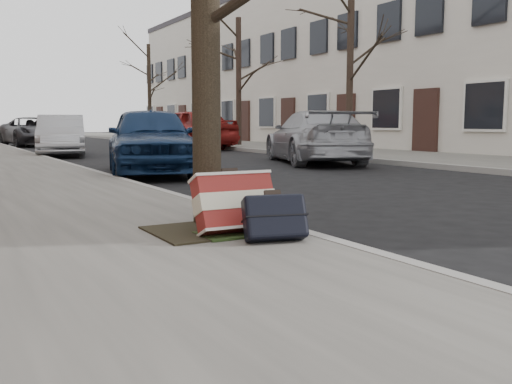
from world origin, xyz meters
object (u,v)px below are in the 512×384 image
suitcase_red (235,203)px  car_near_front (150,140)px  suitcase_navy (275,217)px  car_near_mid (61,135)px

suitcase_red → car_near_front: bearing=78.2°
suitcase_navy → car_near_front: 7.48m
suitcase_red → car_near_front: size_ratio=0.16×
car_near_front → car_near_mid: bearing=106.7°
car_near_mid → suitcase_navy: bearing=-83.2°
suitcase_red → car_near_mid: (1.43, 14.36, 0.26)m
suitcase_red → car_near_mid: size_ratio=0.17×
suitcase_red → suitcase_navy: 0.44m
car_near_front → car_near_mid: 7.48m
car_near_front → suitcase_red: bearing=-89.3°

